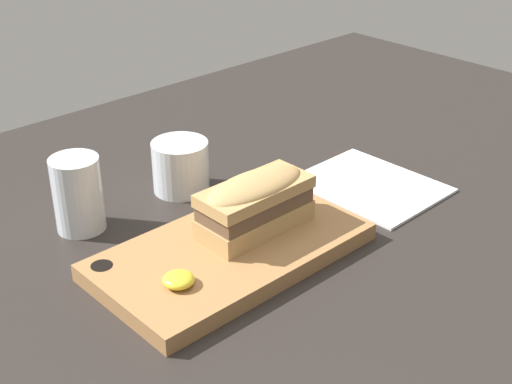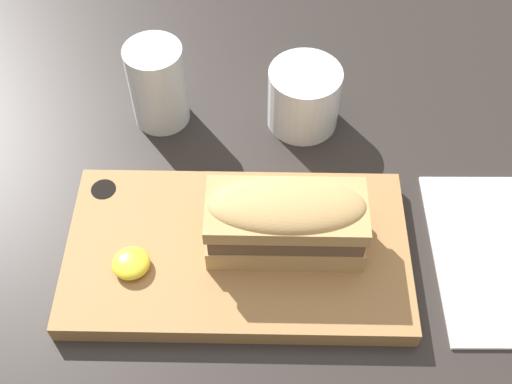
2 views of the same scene
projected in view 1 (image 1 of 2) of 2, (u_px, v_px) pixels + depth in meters
The scene contains 7 objects.
dining_table at pixel (255, 250), 93.01cm from camera, with size 175.58×114.25×2.00cm.
serving_board at pixel (230, 251), 88.84cm from camera, with size 34.01×18.67×2.30cm.
sandwich at pixel (254, 203), 89.26cm from camera, with size 15.09×6.80×7.39cm.
mustard_dollop at pixel (179, 280), 80.22cm from camera, with size 3.66×3.66×1.46cm.
water_glass at pixel (78, 199), 94.01cm from camera, with size 6.55×6.55×10.30cm.
wine_glass at pixel (181, 168), 104.29cm from camera, with size 8.31×8.31×7.62cm.
napkin at pixel (372, 186), 106.31cm from camera, with size 16.70×20.23×0.40cm.
Camera 1 is at (-53.56, -57.53, 51.30)cm, focal length 50.00 mm.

